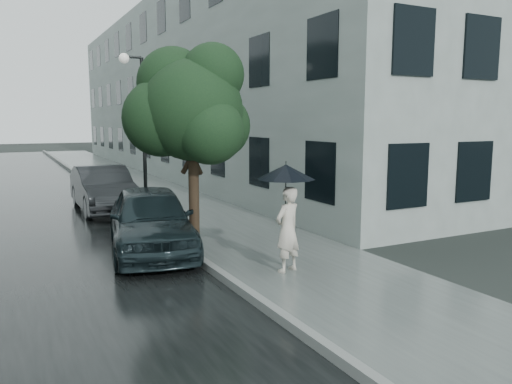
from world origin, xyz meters
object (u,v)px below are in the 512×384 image
street_tree (191,109)px  lamp_post (139,121)px  car_near (151,220)px  car_far (103,189)px  pedestrian (287,229)px

street_tree → lamp_post: lamp_post is taller
car_near → car_far: size_ratio=0.98×
street_tree → car_near: (-0.85, 0.35, -2.38)m
car_near → street_tree: bearing=-12.8°
pedestrian → lamp_post: (-0.74, 8.14, 2.01)m
pedestrian → car_far: pedestrian is taller
pedestrian → car_far: 8.40m
car_near → lamp_post: bearing=87.7°
pedestrian → car_near: size_ratio=0.39×
car_near → car_far: (0.00, 5.60, -0.01)m
pedestrian → car_near: 3.22m
street_tree → lamp_post: bearing=86.6°
lamp_post → pedestrian: bearing=-83.9°
street_tree → car_near: size_ratio=1.06×
lamp_post → car_far: (-1.19, 0.04, -2.12)m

